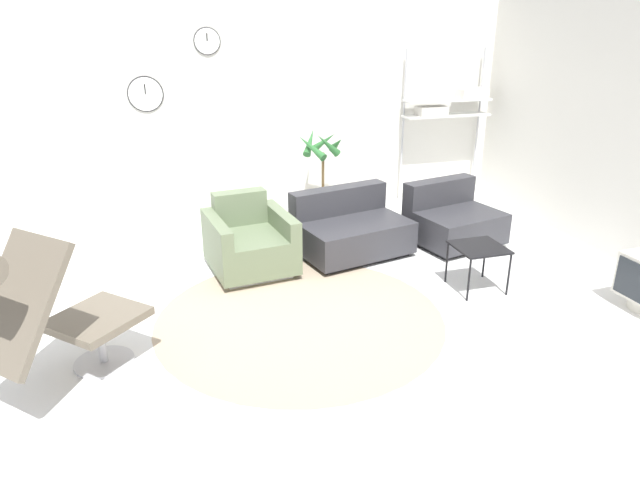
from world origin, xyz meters
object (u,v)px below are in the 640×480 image
lounge_chair (39,303)px  couch_low (350,231)px  side_table (479,250)px  shelf_unit (450,106)px  armchair_red (249,244)px  couch_second (452,221)px  potted_plant (322,184)px

lounge_chair → couch_low: bearing=78.2°
side_table → shelf_unit: 3.10m
armchair_red → lounge_chair: bearing=38.4°
couch_second → side_table: (-0.37, -1.16, 0.14)m
side_table → couch_second: bearing=72.5°
lounge_chair → armchair_red: 2.41m
armchair_red → couch_second: armchair_red is taller
couch_second → shelf_unit: size_ratio=0.52×
armchair_red → couch_low: armchair_red is taller
side_table → couch_low: bearing=126.2°
potted_plant → lounge_chair: bearing=-132.8°
lounge_chair → couch_low: size_ratio=0.94×
shelf_unit → couch_second: bearing=-114.7°
couch_low → armchair_red: bearing=-6.5°
armchair_red → shelf_unit: 3.68m
couch_low → couch_second: size_ratio=1.21×
armchair_red → shelf_unit: shelf_unit is taller
lounge_chair → side_table: (3.67, 0.64, -0.31)m
lounge_chair → armchair_red: lounge_chair is taller
couch_low → couch_second: bearing=165.9°
potted_plant → shelf_unit: shelf_unit is taller
lounge_chair → couch_second: size_ratio=1.14×
shelf_unit → potted_plant: bearing=-171.1°
side_table → potted_plant: potted_plant is taller
armchair_red → shelf_unit: size_ratio=0.46×
couch_low → shelf_unit: (1.96, 1.56, 1.06)m
lounge_chair → side_table: bearing=55.0°
shelf_unit → couch_low: bearing=-141.5°
couch_low → couch_second: same height
armchair_red → side_table: size_ratio=2.09×
side_table → armchair_red: bearing=152.1°
couch_low → shelf_unit: bearing=-154.4°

